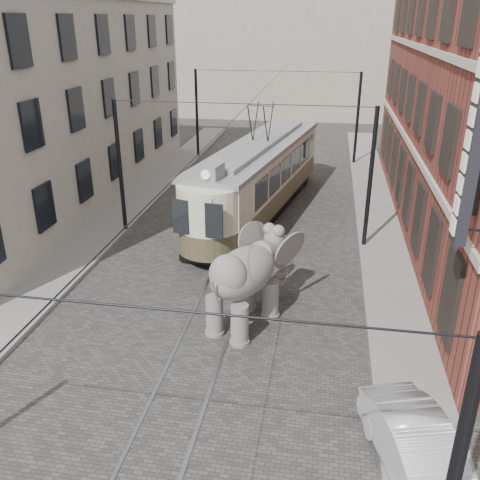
# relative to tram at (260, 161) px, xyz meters

# --- Properties ---
(ground) EXTENTS (120.00, 120.00, 0.00)m
(ground) POSITION_rel_tram_xyz_m (-0.17, -9.54, -2.70)
(ground) COLOR #42403D
(tram_rails) EXTENTS (1.54, 80.00, 0.02)m
(tram_rails) POSITION_rel_tram_xyz_m (-0.17, -9.54, -2.69)
(tram_rails) COLOR slate
(tram_rails) RESTS_ON ground
(sidewalk_right) EXTENTS (2.00, 60.00, 0.15)m
(sidewalk_right) POSITION_rel_tram_xyz_m (5.83, -9.54, -2.62)
(sidewalk_right) COLOR slate
(sidewalk_right) RESTS_ON ground
(sidewalk_left) EXTENTS (2.00, 60.00, 0.15)m
(sidewalk_left) POSITION_rel_tram_xyz_m (-6.67, -9.54, -2.62)
(sidewalk_left) COLOR slate
(sidewalk_left) RESTS_ON ground
(stucco_building) EXTENTS (7.00, 24.00, 10.00)m
(stucco_building) POSITION_rel_tram_xyz_m (-11.17, 0.46, 2.30)
(stucco_building) COLOR gray
(stucco_building) RESTS_ON ground
(distant_block) EXTENTS (28.00, 10.00, 14.00)m
(distant_block) POSITION_rel_tram_xyz_m (-0.17, 30.46, 4.30)
(distant_block) COLOR gray
(distant_block) RESTS_ON ground
(catenary) EXTENTS (11.00, 30.20, 6.00)m
(catenary) POSITION_rel_tram_xyz_m (-0.37, -4.54, 0.30)
(catenary) COLOR black
(catenary) RESTS_ON ground
(tram) EXTENTS (5.23, 13.89, 5.40)m
(tram) POSITION_rel_tram_xyz_m (0.00, 0.00, 0.00)
(tram) COLOR beige
(tram) RESTS_ON ground
(elephant) EXTENTS (4.32, 5.41, 2.91)m
(elephant) POSITION_rel_tram_xyz_m (0.89, -10.47, -1.24)
(elephant) COLOR #5F5C58
(elephant) RESTS_ON ground
(parked_car) EXTENTS (2.51, 4.16, 1.29)m
(parked_car) POSITION_rel_tram_xyz_m (5.56, -15.79, -2.05)
(parked_car) COLOR #A7A6AB
(parked_car) RESTS_ON ground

